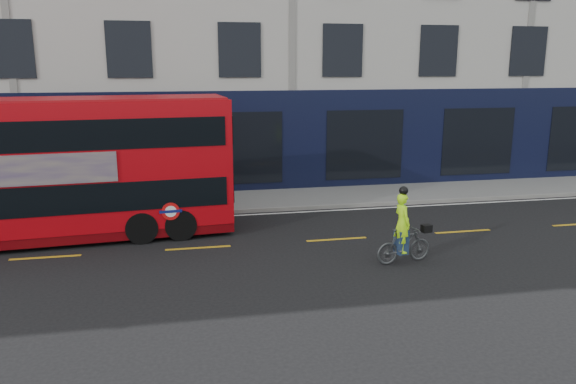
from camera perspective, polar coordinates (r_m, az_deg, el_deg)
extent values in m
plane|color=black|center=(15.12, 6.55, -6.51)|extent=(120.00, 120.00, 0.00)
cube|color=slate|center=(21.13, 1.20, -0.62)|extent=(60.00, 3.00, 0.12)
cube|color=gray|center=(19.71, 2.14, -1.61)|extent=(60.00, 0.12, 0.13)
cube|color=#ACA9A2|center=(27.04, -1.86, 18.21)|extent=(50.00, 10.00, 15.00)
cube|color=black|center=(22.20, 0.39, 5.13)|extent=(50.00, 0.08, 4.00)
cube|color=silver|center=(19.45, 2.34, -2.00)|extent=(58.00, 0.10, 0.01)
cube|color=#AE060E|center=(17.26, -22.97, 2.57)|extent=(10.19, 3.07, 3.61)
cube|color=#570307|center=(17.67, -22.42, -3.62)|extent=(10.19, 3.02, 0.27)
cube|color=black|center=(17.40, -22.74, -0.01)|extent=(9.80, 3.08, 0.82)
cube|color=black|center=(17.13, -23.25, 5.65)|extent=(9.80, 3.08, 0.82)
cube|color=maroon|center=(17.06, -23.51, 8.60)|extent=(9.99, 2.96, 0.07)
cube|color=black|center=(17.49, -6.16, 0.99)|extent=(0.20, 2.05, 0.82)
cube|color=black|center=(17.22, -6.30, 6.65)|extent=(0.20, 2.05, 0.82)
cube|color=gray|center=(16.25, -26.66, 1.88)|extent=(5.46, 0.47, 0.82)
cylinder|color=red|center=(16.27, -11.83, -1.94)|extent=(0.51, 0.06, 0.51)
cylinder|color=white|center=(16.26, -11.83, -1.94)|extent=(0.33, 0.05, 0.33)
cube|color=#0C1459|center=(16.26, -11.83, -1.95)|extent=(0.64, 0.07, 0.08)
cylinder|color=black|center=(17.53, -11.16, -2.38)|extent=(1.09, 2.40, 0.91)
cylinder|color=black|center=(17.49, -14.74, -2.60)|extent=(1.09, 2.40, 0.91)
imported|color=#404445|center=(14.72, 11.70, -5.34)|extent=(1.59, 0.67, 0.92)
imported|color=#9BE212|center=(14.50, 11.52, -3.09)|extent=(0.45, 0.61, 1.53)
cube|color=black|center=(14.95, 13.89, -3.61)|extent=(0.27, 0.23, 0.19)
cube|color=#1B2D4A|center=(14.65, 11.43, -4.98)|extent=(0.31, 0.37, 0.62)
sphere|color=black|center=(14.30, 11.67, 0.13)|extent=(0.23, 0.23, 0.23)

